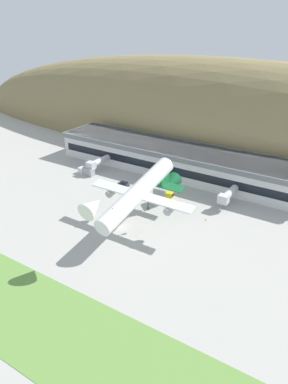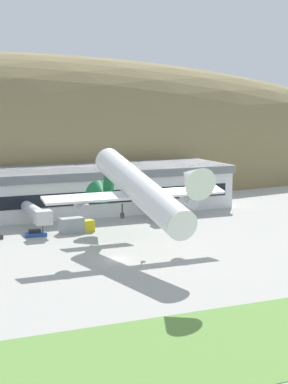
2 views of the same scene
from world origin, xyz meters
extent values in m
plane|color=#ADAAA3|center=(0.00, 0.00, 0.00)|extent=(425.53, 425.53, 0.00)
cube|color=#669342|center=(0.00, -40.97, 0.04)|extent=(382.98, 22.37, 0.08)
ellipsoid|color=olive|center=(-9.42, 93.60, 0.00)|extent=(346.68, 65.47, 83.55)
cube|color=silver|center=(-6.44, 48.47, 5.48)|extent=(106.55, 20.45, 10.97)
cube|color=slate|center=(-6.44, 48.47, 9.98)|extent=(107.75, 21.65, 1.97)
cube|color=black|center=(-6.44, 38.19, 4.94)|extent=(102.29, 0.16, 3.07)
cylinder|color=silver|center=(-34.66, 32.66, 4.00)|extent=(2.60, 11.17, 2.60)
cube|color=silver|center=(-34.66, 27.07, 4.00)|extent=(3.38, 2.86, 2.86)
cylinder|color=slate|center=(-34.66, 27.57, 2.00)|extent=(0.36, 0.36, 4.00)
cylinder|color=silver|center=(-6.76, 30.95, 4.00)|extent=(2.60, 14.59, 2.60)
cube|color=silver|center=(-6.76, 23.65, 4.00)|extent=(3.38, 2.86, 2.86)
cylinder|color=slate|center=(-6.76, 24.15, 2.00)|extent=(0.36, 0.36, 4.00)
cylinder|color=silver|center=(22.23, 32.93, 4.00)|extent=(2.60, 10.63, 2.60)
cube|color=silver|center=(22.23, 27.61, 4.00)|extent=(3.38, 2.86, 2.86)
cylinder|color=slate|center=(22.23, 28.11, 2.00)|extent=(0.36, 0.36, 4.00)
cylinder|color=white|center=(5.36, 1.68, 12.03)|extent=(5.16, 34.40, 12.25)
cone|color=white|center=(5.36, -17.75, 16.24)|extent=(5.06, 6.62, 6.15)
cone|color=#196B38|center=(5.36, 21.62, 7.72)|extent=(5.06, 7.63, 6.36)
cube|color=#196B38|center=(5.36, 17.58, 12.38)|extent=(0.50, 6.14, 8.38)
cube|color=#196B38|center=(5.36, 17.83, 8.54)|extent=(13.42, 3.61, 1.12)
cube|color=white|center=(5.36, 3.35, 10.77)|extent=(34.68, 3.61, 1.20)
cylinder|color=#9E9EA3|center=(-5.05, 2.82, 9.34)|extent=(2.30, 4.00, 3.01)
cylinder|color=#9E9EA3|center=(15.76, 2.82, 9.34)|extent=(2.30, 4.00, 3.01)
cylinder|color=#2D2D2D|center=(2.52, 3.35, 8.25)|extent=(0.28, 0.28, 2.20)
cylinder|color=#2D2D2D|center=(2.52, 3.35, 7.15)|extent=(0.45, 1.10, 1.10)
cylinder|color=#2D2D2D|center=(8.19, 3.35, 8.25)|extent=(0.28, 0.28, 2.20)
cylinder|color=#2D2D2D|center=(8.19, 3.35, 7.15)|extent=(0.45, 1.10, 1.10)
cylinder|color=#2D2D2D|center=(5.36, -9.98, 11.24)|extent=(0.22, 0.22, 1.98)
cylinder|color=#2D2D2D|center=(5.36, -9.98, 10.25)|extent=(0.30, 0.82, 0.82)
cube|color=#264C99|center=(-8.17, 24.45, 0.39)|extent=(4.59, 2.28, 0.79)
cube|color=black|center=(-8.39, 24.47, 1.11)|extent=(2.58, 1.80, 0.64)
cube|color=#333338|center=(-17.04, 25.31, 0.47)|extent=(4.52, 1.98, 0.93)
cube|color=black|center=(-16.82, 25.31, 1.31)|extent=(2.51, 1.63, 0.76)
cube|color=silver|center=(-38.93, 26.14, 1.21)|extent=(2.61, 2.65, 2.42)
cube|color=black|center=(-40.17, 26.24, 1.65)|extent=(0.24, 2.10, 1.07)
cube|color=#999EA3|center=(-35.14, 25.85, 1.51)|extent=(5.34, 2.86, 3.02)
cube|color=gold|center=(3.26, 25.18, 1.20)|extent=(2.51, 2.64, 2.41)
cube|color=black|center=(4.45, 25.27, 1.64)|extent=(0.24, 2.09, 1.06)
cube|color=#999EA3|center=(-0.36, 24.89, 1.60)|extent=(5.12, 2.84, 3.21)
cube|color=orange|center=(20.58, 18.03, 0.01)|extent=(0.52, 0.52, 0.03)
cone|color=orange|center=(20.58, 18.03, 0.31)|extent=(0.40, 0.40, 0.55)
camera|label=1|loc=(61.05, -79.48, 59.07)|focal=35.00mm
camera|label=2|loc=(-39.32, -101.99, 28.30)|focal=60.00mm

